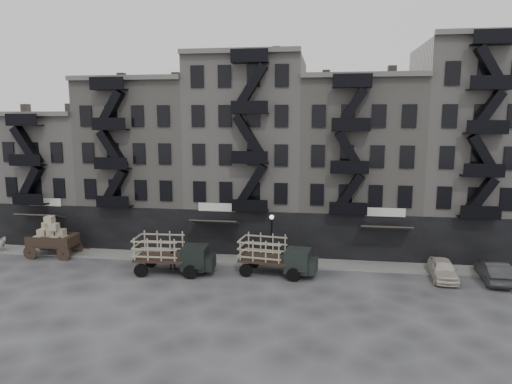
# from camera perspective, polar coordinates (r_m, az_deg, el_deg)

# --- Properties ---
(ground) EXTENTS (140.00, 140.00, 0.00)m
(ground) POSITION_cam_1_polar(r_m,az_deg,el_deg) (35.28, -3.49, -10.42)
(ground) COLOR #38383A
(ground) RESTS_ON ground
(sidewalk) EXTENTS (55.00, 2.50, 0.15)m
(sidewalk) POSITION_cam_1_polar(r_m,az_deg,el_deg) (38.74, -2.33, -8.46)
(sidewalk) COLOR slate
(sidewalk) RESTS_ON ground
(building_west) EXTENTS (10.00, 11.35, 13.20)m
(building_west) POSITION_cam_1_polar(r_m,az_deg,el_deg) (50.51, -23.88, 1.84)
(building_west) COLOR gray
(building_west) RESTS_ON ground
(building_midwest) EXTENTS (10.00, 11.35, 16.20)m
(building_midwest) POSITION_cam_1_polar(r_m,az_deg,el_deg) (45.77, -13.35, 3.58)
(building_midwest) COLOR gray
(building_midwest) RESTS_ON ground
(building_center) EXTENTS (10.00, 11.35, 18.20)m
(building_center) POSITION_cam_1_polar(r_m,az_deg,el_deg) (42.98, -0.88, 4.81)
(building_center) COLOR gray
(building_center) RESTS_ON ground
(building_mideast) EXTENTS (10.00, 11.35, 16.20)m
(building_mideast) POSITION_cam_1_polar(r_m,az_deg,el_deg) (42.61, 12.53, 3.19)
(building_mideast) COLOR gray
(building_mideast) RESTS_ON ground
(building_east) EXTENTS (10.00, 11.35, 19.20)m
(building_east) POSITION_cam_1_polar(r_m,az_deg,el_deg) (44.32, 25.65, 4.67)
(building_east) COLOR gray
(building_east) RESTS_ON ground
(lamp_post) EXTENTS (0.36, 0.36, 4.28)m
(lamp_post) POSITION_cam_1_polar(r_m,az_deg,el_deg) (36.45, 1.96, -5.17)
(lamp_post) COLOR black
(lamp_post) RESTS_ON ground
(wagon) EXTENTS (4.23, 2.35, 3.53)m
(wagon) POSITION_cam_1_polar(r_m,az_deg,el_deg) (43.13, -24.22, -4.76)
(wagon) COLOR black
(wagon) RESTS_ON ground
(stake_truck_west) EXTENTS (6.14, 2.74, 3.03)m
(stake_truck_west) POSITION_cam_1_polar(r_m,az_deg,el_deg) (35.88, -10.43, -7.31)
(stake_truck_west) COLOR black
(stake_truck_west) RESTS_ON ground
(stake_truck_east) EXTENTS (6.04, 3.02, 2.92)m
(stake_truck_east) POSITION_cam_1_polar(r_m,az_deg,el_deg) (35.02, 2.46, -7.69)
(stake_truck_east) COLOR black
(stake_truck_east) RESTS_ON ground
(car_east) EXTENTS (1.95, 4.42, 1.48)m
(car_east) POSITION_cam_1_polar(r_m,az_deg,el_deg) (37.07, 22.32, -8.93)
(car_east) COLOR beige
(car_east) RESTS_ON ground
(car_far) EXTENTS (1.99, 4.85, 1.56)m
(car_far) POSITION_cam_1_polar(r_m,az_deg,el_deg) (38.11, 27.57, -8.74)
(car_far) COLOR #27282A
(car_far) RESTS_ON ground
(pedestrian_mid) EXTENTS (0.88, 0.73, 1.68)m
(pedestrian_mid) POSITION_cam_1_polar(r_m,az_deg,el_deg) (37.09, -10.45, -8.19)
(pedestrian_mid) COLOR black
(pedestrian_mid) RESTS_ON ground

